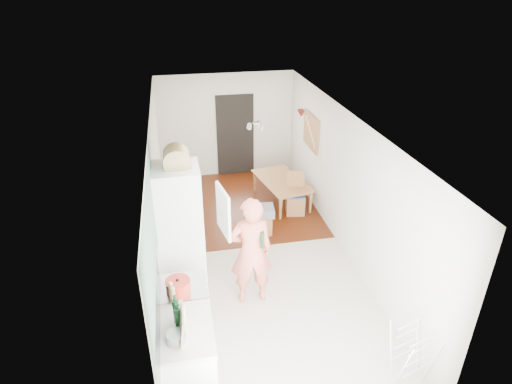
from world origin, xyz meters
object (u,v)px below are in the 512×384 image
object	(u,v)px
dining_chair	(296,194)
drying_rack	(411,354)
person	(251,242)
dining_table	(283,192)
stool	(262,224)

from	to	relation	value
dining_chair	drying_rack	world-z (taller)	dining_chair
person	dining_table	bearing A→B (deg)	-112.40
dining_table	dining_chair	bearing A→B (deg)	-177.35
dining_table	stool	world-z (taller)	dining_table
dining_table	drying_rack	world-z (taller)	drying_rack
dining_table	stool	bearing A→B (deg)	137.79
person	dining_table	xyz separation A→B (m)	(1.26, 2.96, -0.81)
dining_table	dining_chair	world-z (taller)	dining_chair
dining_chair	stool	size ratio (longest dim) A/B	2.07
stool	drying_rack	world-z (taller)	drying_rack
person	drying_rack	bearing A→B (deg)	133.39
stool	drying_rack	distance (m)	3.75
dining_table	drying_rack	xyz separation A→B (m)	(0.39, -4.75, 0.15)
dining_table	stool	xyz separation A→B (m)	(-0.71, -1.18, -0.01)
drying_rack	person	bearing A→B (deg)	115.42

